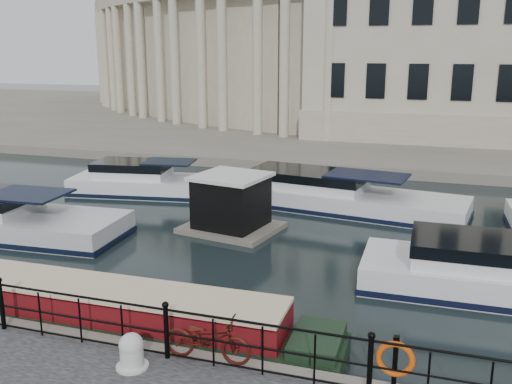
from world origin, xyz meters
TOP-DOWN VIEW (x-y plane):
  - ground_plane at (0.00, 0.00)m, footprint 160.00×160.00m
  - far_bank at (0.00, 39.00)m, footprint 120.00×42.00m
  - railing at (0.00, -2.25)m, footprint 24.14×0.14m
  - civic_building at (-1.00, 34.71)m, footprint 53.55×31.84m
  - bicycle at (0.81, -2.10)m, footprint 1.83×0.69m
  - mooring_bollard at (-0.49, -2.78)m, footprint 0.64×0.64m
  - life_ring_post at (4.42, -2.17)m, footprint 0.69×0.19m
  - narrowboat at (-3.10, -0.84)m, footprint 12.91×1.87m
  - harbour_hut at (-2.23, 7.50)m, footprint 3.77×3.33m
  - cabin_cruisers at (-0.41, 8.39)m, footprint 28.35×10.99m

SIDE VIEW (x-z plane):
  - ground_plane at x=0.00m, z-range 0.00..0.00m
  - far_bank at x=0.00m, z-range 0.00..0.55m
  - narrowboat at x=-3.10m, z-range -0.37..1.10m
  - cabin_cruisers at x=-0.41m, z-range -0.63..1.36m
  - mooring_bollard at x=-0.49m, z-range 0.53..1.24m
  - harbour_hut at x=-2.23m, z-range -0.15..2.06m
  - bicycle at x=0.81m, z-range 0.55..1.50m
  - railing at x=0.00m, z-range 0.59..1.81m
  - life_ring_post at x=4.42m, z-range 0.69..1.82m
  - civic_building at x=-1.00m, z-range -1.39..15.46m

